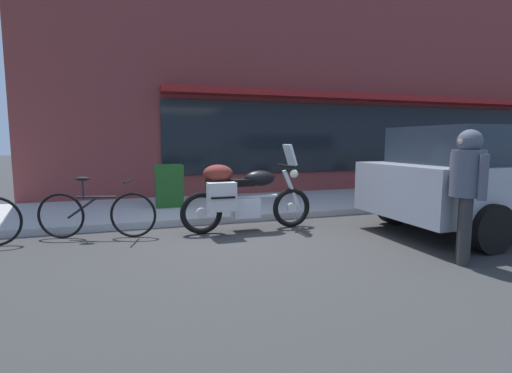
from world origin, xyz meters
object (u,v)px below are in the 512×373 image
at_px(parked_bicycle, 97,213).
at_px(pedestrian_walking, 467,180).
at_px(touring_motorcycle, 241,194).
at_px(sandwich_board_sign, 169,186).
at_px(parked_minivan, 512,175).

xyz_separation_m(parked_bicycle, pedestrian_walking, (4.30, -2.65, 0.63)).
bearing_deg(touring_motorcycle, parked_bicycle, 173.05).
distance_m(parked_bicycle, sandwich_board_sign, 2.09).
bearing_deg(touring_motorcycle, pedestrian_walking, -48.52).
height_order(touring_motorcycle, parked_bicycle, touring_motorcycle).
xyz_separation_m(touring_motorcycle, parked_minivan, (4.30, -1.22, 0.29)).
distance_m(parked_bicycle, pedestrian_walking, 5.09).
xyz_separation_m(parked_bicycle, sandwich_board_sign, (1.23, 1.67, 0.18)).
height_order(parked_minivan, pedestrian_walking, parked_minivan).
bearing_deg(sandwich_board_sign, parked_minivan, -30.96).
bearing_deg(parked_minivan, pedestrian_walking, -152.18).
relative_size(parked_minivan, sandwich_board_sign, 5.60).
distance_m(pedestrian_walking, sandwich_board_sign, 5.32).
distance_m(parked_minivan, sandwich_board_sign, 6.15).
relative_size(touring_motorcycle, parked_bicycle, 1.29).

